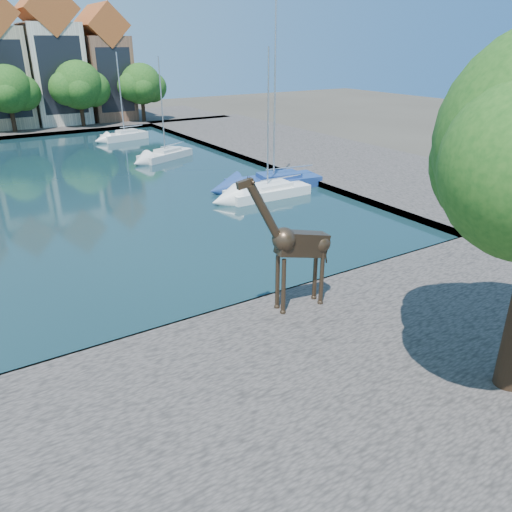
{
  "coord_description": "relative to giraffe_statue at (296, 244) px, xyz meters",
  "views": [
    {
      "loc": [
        -5.89,
        -15.59,
        10.32
      ],
      "look_at": [
        4.11,
        0.29,
        2.24
      ],
      "focal_mm": 35.0,
      "sensor_mm": 36.0,
      "label": 1
    }
  ],
  "objects": [
    {
      "name": "ground",
      "position": [
        -4.79,
        1.47,
        -3.21
      ],
      "size": [
        160.0,
        160.0,
        0.0
      ],
      "primitive_type": "plane",
      "color": "#38332B",
      "rests_on": "ground"
    },
    {
      "name": "water_basin",
      "position": [
        -4.79,
        25.47,
        -3.17
      ],
      "size": [
        38.0,
        50.0,
        0.08
      ],
      "primitive_type": "cube",
      "color": "black",
      "rests_on": "ground"
    },
    {
      "name": "near_quay",
      "position": [
        -4.79,
        -5.53,
        -2.96
      ],
      "size": [
        50.0,
        14.0,
        0.5
      ],
      "primitive_type": "cube",
      "color": "#534C48",
      "rests_on": "ground"
    },
    {
      "name": "right_quay",
      "position": [
        20.21,
        25.47,
        -2.96
      ],
      "size": [
        14.0,
        52.0,
        0.5
      ],
      "primitive_type": "cube",
      "color": "#534C48",
      "rests_on": "ground"
    },
    {
      "name": "townhouse_east_mid",
      "position": [
        3.71,
        57.46,
        4.89
      ],
      "size": [
        6.43,
        9.18,
        16.65
      ],
      "color": "beige",
      "rests_on": "far_quay"
    },
    {
      "name": "townhouse_east_end",
      "position": [
        10.21,
        57.46,
        3.9
      ],
      "size": [
        5.44,
        9.18,
        14.43
      ],
      "color": "brown",
      "rests_on": "far_quay"
    },
    {
      "name": "far_tree_mid_east",
      "position": [
        -2.69,
        51.96,
        1.92
      ],
      "size": [
        7.02,
        5.4,
        7.52
      ],
      "color": "#332114",
      "rests_on": "far_quay"
    },
    {
      "name": "far_tree_east",
      "position": [
        5.31,
        51.96,
        2.03
      ],
      "size": [
        7.54,
        5.8,
        7.84
      ],
      "color": "#332114",
      "rests_on": "far_quay"
    },
    {
      "name": "far_tree_far_east",
      "position": [
        13.3,
        51.96,
        1.86
      ],
      "size": [
        6.76,
        5.2,
        7.36
      ],
      "color": "#332114",
      "rests_on": "far_quay"
    },
    {
      "name": "giraffe_statue",
      "position": [
        0.0,
        0.0,
        0.0
      ],
      "size": [
        3.87,
        0.83,
        5.52
      ],
      "color": "#392A1C",
      "rests_on": "near_quay"
    },
    {
      "name": "sailboat_right_a",
      "position": [
        8.46,
        14.71,
        -2.62
      ],
      "size": [
        6.19,
        2.22,
        9.97
      ],
      "color": "white",
      "rests_on": "water_basin"
    },
    {
      "name": "sailboat_right_b",
      "position": [
        10.21,
        16.52,
        -2.53
      ],
      "size": [
        7.4,
        3.47,
        13.2
      ],
      "color": "navy",
      "rests_on": "water_basin"
    },
    {
      "name": "sailboat_right_c",
      "position": [
        7.21,
        30.42,
        -2.63
      ],
      "size": [
        5.88,
        4.01,
        9.09
      ],
      "color": "beige",
      "rests_on": "water_basin"
    },
    {
      "name": "sailboat_right_d",
      "position": [
        7.21,
        42.16,
        -2.53
      ],
      "size": [
        5.32,
        2.69,
        9.25
      ],
      "color": "silver",
      "rests_on": "water_basin"
    }
  ]
}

